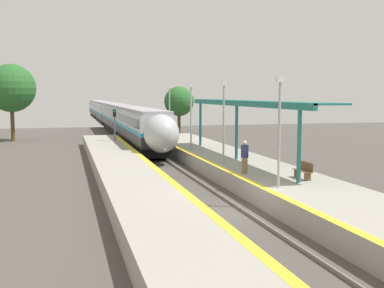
{
  "coord_description": "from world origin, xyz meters",
  "views": [
    {
      "loc": [
        -6.93,
        -20.31,
        5.32
      ],
      "look_at": [
        0.6,
        8.48,
        2.26
      ],
      "focal_mm": 45.0,
      "sensor_mm": 36.0,
      "label": 1
    }
  ],
  "objects_px": {
    "platform_bench": "(304,170)",
    "lamppost_far": "(191,112)",
    "lamppost_mid": "(224,117)",
    "train": "(111,114)",
    "lamppost_near": "(279,125)",
    "lamppost_farthest": "(170,109)",
    "railway_signal": "(115,125)",
    "person_waiting": "(245,156)"
  },
  "relations": [
    {
      "from": "lamppost_farthest",
      "to": "lamppost_mid",
      "type": "bearing_deg",
      "value": -90.0
    },
    {
      "from": "train",
      "to": "lamppost_mid",
      "type": "distance_m",
      "value": 49.24
    },
    {
      "from": "train",
      "to": "person_waiting",
      "type": "xyz_separation_m",
      "value": [
        2.48,
        -53.13,
        -0.35
      ]
    },
    {
      "from": "railway_signal",
      "to": "lamppost_mid",
      "type": "distance_m",
      "value": 17.8
    },
    {
      "from": "train",
      "to": "lamppost_far",
      "type": "relative_size",
      "value": 17.05
    },
    {
      "from": "lamppost_mid",
      "to": "lamppost_farthest",
      "type": "xyz_separation_m",
      "value": [
        0.0,
        16.26,
        0.0
      ]
    },
    {
      "from": "platform_bench",
      "to": "lamppost_mid",
      "type": "xyz_separation_m",
      "value": [
        -2.27,
        6.32,
        2.49
      ]
    },
    {
      "from": "lamppost_far",
      "to": "lamppost_farthest",
      "type": "relative_size",
      "value": 1.0
    },
    {
      "from": "railway_signal",
      "to": "platform_bench",
      "type": "bearing_deg",
      "value": -72.39
    },
    {
      "from": "platform_bench",
      "to": "lamppost_far",
      "type": "bearing_deg",
      "value": 98.92
    },
    {
      "from": "person_waiting",
      "to": "lamppost_farthest",
      "type": "height_order",
      "value": "lamppost_farthest"
    },
    {
      "from": "lamppost_farthest",
      "to": "railway_signal",
      "type": "bearing_deg",
      "value": 172.04
    },
    {
      "from": "person_waiting",
      "to": "lamppost_mid",
      "type": "relative_size",
      "value": 0.36
    },
    {
      "from": "railway_signal",
      "to": "lamppost_mid",
      "type": "height_order",
      "value": "lamppost_mid"
    },
    {
      "from": "person_waiting",
      "to": "lamppost_near",
      "type": "bearing_deg",
      "value": -88.62
    },
    {
      "from": "lamppost_mid",
      "to": "lamppost_farthest",
      "type": "relative_size",
      "value": 1.0
    },
    {
      "from": "person_waiting",
      "to": "lamppost_near",
      "type": "distance_m",
      "value": 4.6
    },
    {
      "from": "lamppost_farthest",
      "to": "lamppost_far",
      "type": "bearing_deg",
      "value": -90.0
    },
    {
      "from": "train",
      "to": "lamppost_farthest",
      "type": "xyz_separation_m",
      "value": [
        2.58,
        -32.88,
        1.65
      ]
    },
    {
      "from": "train",
      "to": "lamppost_far",
      "type": "height_order",
      "value": "lamppost_far"
    },
    {
      "from": "platform_bench",
      "to": "lamppost_farthest",
      "type": "xyz_separation_m",
      "value": [
        -2.27,
        22.58,
        2.49
      ]
    },
    {
      "from": "lamppost_mid",
      "to": "lamppost_far",
      "type": "bearing_deg",
      "value": 90.0
    },
    {
      "from": "platform_bench",
      "to": "lamppost_near",
      "type": "relative_size",
      "value": 0.29
    },
    {
      "from": "platform_bench",
      "to": "lamppost_mid",
      "type": "relative_size",
      "value": 0.29
    },
    {
      "from": "lamppost_far",
      "to": "lamppost_farthest",
      "type": "height_order",
      "value": "same"
    },
    {
      "from": "railway_signal",
      "to": "lamppost_mid",
      "type": "bearing_deg",
      "value": -73.2
    },
    {
      "from": "lamppost_farthest",
      "to": "platform_bench",
      "type": "bearing_deg",
      "value": -84.27
    },
    {
      "from": "lamppost_mid",
      "to": "train",
      "type": "bearing_deg",
      "value": 93.0
    },
    {
      "from": "lamppost_mid",
      "to": "lamppost_farthest",
      "type": "height_order",
      "value": "same"
    },
    {
      "from": "platform_bench",
      "to": "lamppost_near",
      "type": "bearing_deg",
      "value": -141.34
    },
    {
      "from": "train",
      "to": "railway_signal",
      "type": "bearing_deg",
      "value": -94.53
    },
    {
      "from": "train",
      "to": "lamppost_farthest",
      "type": "relative_size",
      "value": 17.05
    },
    {
      "from": "platform_bench",
      "to": "lamppost_near",
      "type": "height_order",
      "value": "lamppost_near"
    },
    {
      "from": "person_waiting",
      "to": "lamppost_far",
      "type": "xyz_separation_m",
      "value": [
        0.1,
        12.11,
        1.99
      ]
    },
    {
      "from": "train",
      "to": "railway_signal",
      "type": "distance_m",
      "value": 32.27
    },
    {
      "from": "lamppost_near",
      "to": "lamppost_farthest",
      "type": "height_order",
      "value": "same"
    },
    {
      "from": "person_waiting",
      "to": "train",
      "type": "bearing_deg",
      "value": 92.67
    },
    {
      "from": "lamppost_near",
      "to": "lamppost_far",
      "type": "distance_m",
      "value": 16.26
    },
    {
      "from": "person_waiting",
      "to": "lamppost_near",
      "type": "relative_size",
      "value": 0.36
    },
    {
      "from": "lamppost_near",
      "to": "lamppost_mid",
      "type": "xyz_separation_m",
      "value": [
        0.0,
        8.13,
        0.0
      ]
    },
    {
      "from": "train",
      "to": "lamppost_near",
      "type": "relative_size",
      "value": 17.05
    },
    {
      "from": "platform_bench",
      "to": "lamppost_far",
      "type": "relative_size",
      "value": 0.29
    }
  ]
}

